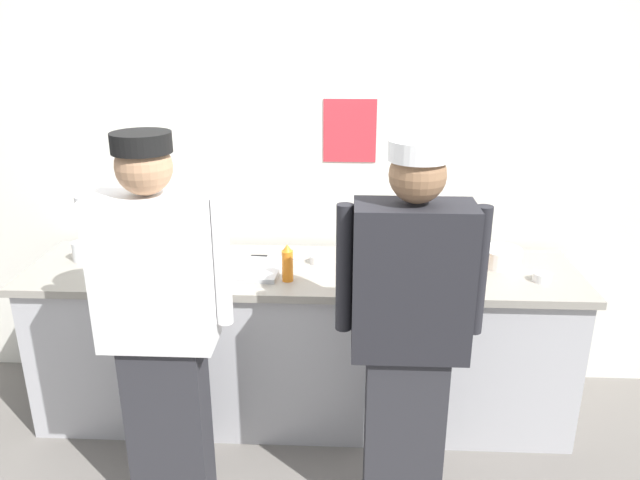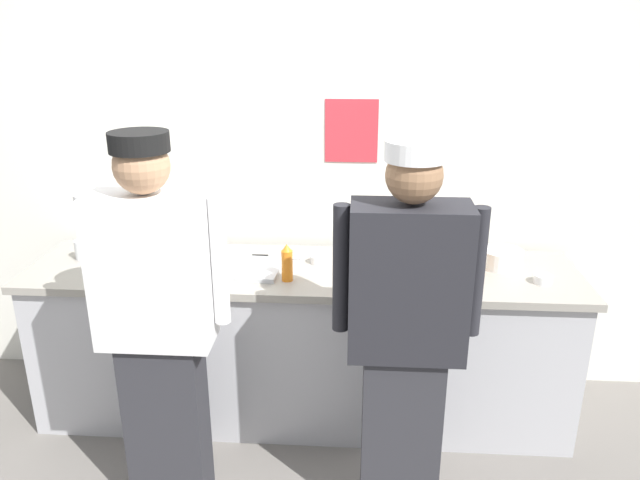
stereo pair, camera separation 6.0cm
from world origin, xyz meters
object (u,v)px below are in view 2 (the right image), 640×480
Objects in this scene: ramekin_orange_sauce at (437,269)px; ramekin_red_sauce at (318,259)px; plate_stack_front at (384,269)px; chefs_knife at (272,257)px; chef_center at (406,331)px; chef_near_left at (157,319)px; deli_cup at (83,250)px; plate_stack_rear at (502,258)px; sheet_tray at (242,268)px; ramekin_yellow_sauce at (432,255)px; squeeze_bottle_secondary at (474,258)px; squeeze_bottle_primary at (287,263)px; ramekin_green_sauce at (543,279)px; mixing_bowl_steel at (169,249)px.

ramekin_red_sauce is (-0.63, 0.10, 0.00)m from ramekin_orange_sauce.
chefs_knife is at bearing 163.29° from plate_stack_front.
chef_near_left is at bearing 179.28° from chef_center.
deli_cup reaches higher than plate_stack_front.
plate_stack_rear reaches higher than sheet_tray.
chef_center reaches higher than ramekin_yellow_sauce.
chef_near_left is at bearing -151.84° from ramekin_orange_sauce.
deli_cup is 0.39× the size of chefs_knife.
ramekin_red_sauce is (-0.82, 0.10, -0.06)m from squeeze_bottle_secondary.
plate_stack_rear is 0.99m from ramekin_red_sauce.
chef_center is (1.07, -0.01, -0.01)m from chef_near_left.
plate_stack_rear is at bearing 18.25° from ramekin_orange_sauce.
chef_near_left reaches higher than ramekin_yellow_sauce.
plate_stack_rear is 1.16m from squeeze_bottle_primary.
ramekin_green_sauce is at bearing -9.43° from ramekin_red_sauce.
sheet_tray is 1.55m from ramekin_green_sauce.
plate_stack_front is at bearing -16.71° from chefs_knife.
mixing_bowl_steel is at bearing 161.42° from squeeze_bottle_primary.
sheet_tray is at bearing 155.47° from squeeze_bottle_primary.
deli_cup is at bearing -179.08° from plate_stack_rear.
chef_center is 1.06m from sheet_tray.
plate_stack_front reaches higher than ramekin_orange_sauce.
ramekin_yellow_sauce is (-0.00, 0.21, 0.00)m from ramekin_orange_sauce.
squeeze_bottle_primary is at bearing -177.69° from ramekin_green_sauce.
chef_center is 0.92m from ramekin_yellow_sauce.
ramekin_yellow_sauce is at bearing 77.29° from chef_center.
squeeze_bottle_secondary is at bearing 60.53° from chef_center.
ramekin_orange_sauce is at bearing 10.26° from squeeze_bottle_primary.
squeeze_bottle_primary is at bearing -10.75° from deli_cup.
mixing_bowl_steel is 1.65m from squeeze_bottle_secondary.
chef_center is 18.90× the size of ramekin_green_sauce.
ramekin_yellow_sauce is 0.84× the size of deli_cup.
plate_stack_front is 0.65× the size of mixing_bowl_steel.
deli_cup is (-1.94, 0.08, 0.03)m from ramekin_orange_sauce.
plate_stack_rear is at bearing 0.86° from ramekin_red_sauce.
chef_center is 0.79m from squeeze_bottle_primary.
plate_stack_rear is at bearing 5.85° from sheet_tray.
plate_stack_front is 1.67m from deli_cup.
ramekin_yellow_sauce is 1.94m from deli_cup.
chef_center is 1.48m from mixing_bowl_steel.
ramekin_red_sauce is at bearing -179.14° from plate_stack_rear.
mixing_bowl_steel reaches higher than plate_stack_front.
ramekin_orange_sauce is 1.00× the size of ramekin_green_sauce.
chef_near_left is 4.27× the size of sheet_tray.
plate_stack_front is 0.51× the size of sheet_tray.
squeeze_bottle_primary reaches higher than ramekin_orange_sauce.
chef_center is at bearing -39.28° from sheet_tray.
sheet_tray is 1.22m from squeeze_bottle_secondary.
sheet_tray reaches higher than chefs_knife.
mixing_bowl_steel is 1.64× the size of squeeze_bottle_primary.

